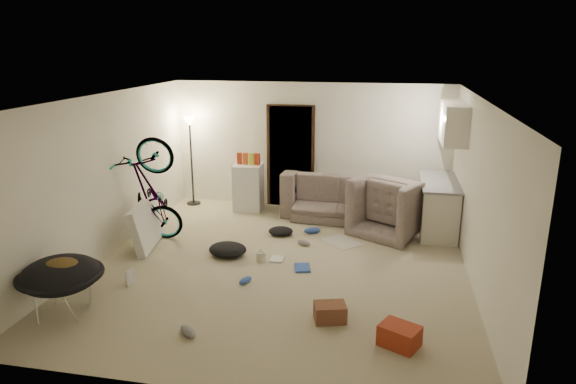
% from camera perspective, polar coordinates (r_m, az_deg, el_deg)
% --- Properties ---
extents(floor, '(5.50, 6.00, 0.02)m').
position_cam_1_polar(floor, '(7.83, -0.96, -8.18)').
color(floor, '#B8AE8D').
rests_on(floor, ground).
extents(ceiling, '(5.50, 6.00, 0.02)m').
position_cam_1_polar(ceiling, '(7.17, -1.06, 10.49)').
color(ceiling, white).
rests_on(ceiling, wall_back).
extents(wall_back, '(5.50, 0.02, 2.50)m').
position_cam_1_polar(wall_back, '(10.29, 2.56, 5.14)').
color(wall_back, white).
rests_on(wall_back, floor).
extents(wall_front, '(5.50, 0.02, 2.50)m').
position_cam_1_polar(wall_front, '(4.68, -8.92, -8.98)').
color(wall_front, white).
rests_on(wall_front, floor).
extents(wall_left, '(0.02, 6.00, 2.50)m').
position_cam_1_polar(wall_left, '(8.41, -19.72, 1.68)').
color(wall_left, white).
rests_on(wall_left, floor).
extents(wall_right, '(0.02, 6.00, 2.50)m').
position_cam_1_polar(wall_right, '(7.35, 20.53, -0.43)').
color(wall_right, white).
rests_on(wall_right, floor).
extents(doorway, '(0.85, 0.10, 2.04)m').
position_cam_1_polar(doorway, '(10.36, 0.31, 3.94)').
color(doorway, black).
rests_on(doorway, floor).
extents(door_trim, '(0.97, 0.04, 2.10)m').
position_cam_1_polar(door_trim, '(10.33, 0.28, 3.90)').
color(door_trim, black).
rests_on(door_trim, floor).
extents(floor_lamp, '(0.28, 0.28, 1.81)m').
position_cam_1_polar(floor_lamp, '(10.56, -10.78, 5.48)').
color(floor_lamp, black).
rests_on(floor_lamp, floor).
extents(kitchen_counter, '(0.60, 1.50, 0.88)m').
position_cam_1_polar(kitchen_counter, '(9.44, 16.27, -1.61)').
color(kitchen_counter, silver).
rests_on(kitchen_counter, floor).
extents(counter_top, '(0.64, 1.54, 0.04)m').
position_cam_1_polar(counter_top, '(9.31, 16.50, 1.08)').
color(counter_top, gray).
rests_on(counter_top, kitchen_counter).
extents(kitchen_uppers, '(0.38, 1.40, 0.65)m').
position_cam_1_polar(kitchen_uppers, '(9.12, 17.84, 7.41)').
color(kitchen_uppers, silver).
rests_on(kitchen_uppers, wall_right).
extents(sofa, '(2.27, 1.01, 0.65)m').
position_cam_1_polar(sofa, '(9.89, 5.97, -0.92)').
color(sofa, '#343B34').
rests_on(sofa, floor).
extents(armchair, '(1.49, 1.43, 0.74)m').
position_cam_1_polar(armchair, '(9.25, 11.82, -2.10)').
color(armchair, '#343B34').
rests_on(armchair, floor).
extents(bicycle, '(1.89, 0.92, 1.06)m').
position_cam_1_polar(bicycle, '(8.88, -14.85, -2.32)').
color(bicycle, black).
rests_on(bicycle, floor).
extents(book_asset, '(0.24, 0.19, 0.02)m').
position_cam_1_polar(book_asset, '(7.49, -17.44, -10.03)').
color(book_asset, '#9D2F17').
rests_on(book_asset, floor).
extents(mini_fridge, '(0.58, 0.58, 0.92)m').
position_cam_1_polar(mini_fridge, '(10.27, -4.41, 0.57)').
color(mini_fridge, white).
rests_on(mini_fridge, floor).
extents(snack_box_0, '(0.11, 0.08, 0.30)m').
position_cam_1_polar(snack_box_0, '(10.19, -5.40, 3.54)').
color(snack_box_0, '#9D2F17').
rests_on(snack_box_0, mini_fridge).
extents(snack_box_1, '(0.11, 0.09, 0.30)m').
position_cam_1_polar(snack_box_1, '(10.15, -4.75, 3.51)').
color(snack_box_1, '#CD4D19').
rests_on(snack_box_1, mini_fridge).
extents(snack_box_2, '(0.11, 0.08, 0.30)m').
position_cam_1_polar(snack_box_2, '(10.12, -4.10, 3.49)').
color(snack_box_2, gold).
rests_on(snack_box_2, mini_fridge).
extents(snack_box_3, '(0.11, 0.08, 0.30)m').
position_cam_1_polar(snack_box_3, '(10.09, -3.44, 3.46)').
color(snack_box_3, '#9D2F17').
rests_on(snack_box_3, mini_fridge).
extents(saucer_chair, '(1.02, 1.02, 0.72)m').
position_cam_1_polar(saucer_chair, '(6.91, -23.88, -9.12)').
color(saucer_chair, silver).
rests_on(saucer_chair, floor).
extents(hoodie, '(0.55, 0.49, 0.22)m').
position_cam_1_polar(hoodie, '(6.78, -23.87, -7.71)').
color(hoodie, brown).
rests_on(hoodie, saucer_chair).
extents(sofa_drape, '(0.57, 0.47, 0.28)m').
position_cam_1_polar(sofa_drape, '(9.95, 0.56, 0.58)').
color(sofa_drape, black).
rests_on(sofa_drape, sofa).
extents(tv_box, '(0.45, 1.14, 0.75)m').
position_cam_1_polar(tv_box, '(8.71, -15.49, -3.54)').
color(tv_box, silver).
rests_on(tv_box, floor).
extents(drink_case_a, '(0.44, 0.36, 0.22)m').
position_cam_1_polar(drink_case_a, '(6.36, 4.69, -13.18)').
color(drink_case_a, brown).
rests_on(drink_case_a, floor).
extents(drink_case_b, '(0.51, 0.46, 0.24)m').
position_cam_1_polar(drink_case_b, '(6.00, 12.28, -15.34)').
color(drink_case_b, '#9D2F17').
rests_on(drink_case_b, floor).
extents(juicer, '(0.15, 0.15, 0.22)m').
position_cam_1_polar(juicer, '(7.92, -3.01, -7.11)').
color(juicer, beige).
rests_on(juicer, floor).
extents(newspaper, '(0.76, 0.76, 0.01)m').
position_cam_1_polar(newspaper, '(8.73, 5.97, -5.52)').
color(newspaper, beige).
rests_on(newspaper, floor).
extents(book_blue, '(0.29, 0.34, 0.03)m').
position_cam_1_polar(book_blue, '(7.71, 1.60, -8.41)').
color(book_blue, '#3154B3').
rests_on(book_blue, floor).
extents(book_white, '(0.19, 0.25, 0.02)m').
position_cam_1_polar(book_white, '(8.00, -1.22, -7.46)').
color(book_white, silver).
rests_on(book_white, floor).
extents(shoe_0, '(0.33, 0.23, 0.11)m').
position_cam_1_polar(shoe_0, '(9.05, 2.71, -4.29)').
color(shoe_0, '#3154B3').
rests_on(shoe_0, floor).
extents(shoe_1, '(0.27, 0.21, 0.09)m').
position_cam_1_polar(shoe_1, '(8.53, 1.80, -5.66)').
color(shoe_1, slate).
rests_on(shoe_1, floor).
extents(shoe_2, '(0.19, 0.26, 0.09)m').
position_cam_1_polar(shoe_2, '(7.28, -4.75, -9.75)').
color(shoe_2, '#3154B3').
rests_on(shoe_2, floor).
extents(shoe_3, '(0.30, 0.28, 0.11)m').
position_cam_1_polar(shoe_3, '(6.18, -11.04, -14.98)').
color(shoe_3, slate).
rests_on(shoe_3, floor).
extents(clothes_lump_a, '(0.66, 0.59, 0.19)m').
position_cam_1_polar(clothes_lump_a, '(8.19, -6.72, -6.35)').
color(clothes_lump_a, black).
rests_on(clothes_lump_a, floor).
extents(clothes_lump_b, '(0.48, 0.44, 0.13)m').
position_cam_1_polar(clothes_lump_b, '(8.99, -0.82, -4.36)').
color(clothes_lump_b, black).
rests_on(clothes_lump_b, floor).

